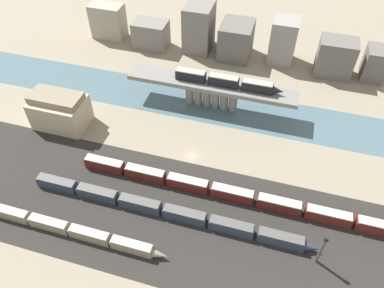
% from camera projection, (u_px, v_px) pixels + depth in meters
% --- Properties ---
extents(ground_plane, '(400.00, 400.00, 0.00)m').
position_uv_depth(ground_plane, '(191.00, 156.00, 124.32)').
color(ground_plane, gray).
extents(railbed_yard, '(280.00, 42.00, 0.01)m').
position_uv_depth(railbed_yard, '(167.00, 215.00, 108.29)').
color(railbed_yard, '#282623').
rests_on(railbed_yard, ground).
extents(river_water, '(320.00, 20.15, 0.01)m').
position_uv_depth(river_water, '(211.00, 105.00, 142.44)').
color(river_water, '#47606B').
rests_on(river_water, ground).
extents(bridge, '(62.40, 8.65, 10.46)m').
position_uv_depth(bridge, '(211.00, 89.00, 136.86)').
color(bridge, slate).
rests_on(bridge, ground).
extents(train_on_bridge, '(38.94, 3.15, 3.82)m').
position_uv_depth(train_on_bridge, '(227.00, 82.00, 132.49)').
color(train_on_bridge, black).
rests_on(train_on_bridge, bridge).
extents(train_yard_near, '(53.13, 2.66, 3.50)m').
position_uv_depth(train_yard_near, '(74.00, 231.00, 102.72)').
color(train_yard_near, gray).
rests_on(train_yard_near, ground).
extents(train_yard_mid, '(84.73, 3.07, 3.72)m').
position_uv_depth(train_yard_mid, '(167.00, 211.00, 107.06)').
color(train_yard_mid, '#2D384C').
rests_on(train_yard_mid, ground).
extents(train_yard_far, '(100.10, 3.03, 4.16)m').
position_uv_depth(train_yard_far, '(237.00, 195.00, 110.69)').
color(train_yard_far, '#5B1E19').
rests_on(train_yard_far, ground).
extents(warehouse_building, '(18.20, 12.54, 12.95)m').
position_uv_depth(warehouse_building, '(60.00, 110.00, 131.06)').
color(warehouse_building, tan).
rests_on(warehouse_building, ground).
extents(signal_tower, '(1.00, 0.75, 11.61)m').
position_uv_depth(signal_tower, '(321.00, 250.00, 94.14)').
color(signal_tower, '#4C4C51').
rests_on(signal_tower, ground).
extents(city_block_far_left, '(14.99, 8.60, 15.61)m').
position_uv_depth(city_block_far_left, '(108.00, 21.00, 172.16)').
color(city_block_far_left, gray).
rests_on(city_block_far_left, ground).
extents(city_block_left, '(14.97, 10.25, 11.82)m').
position_uv_depth(city_block_left, '(151.00, 34.00, 167.62)').
color(city_block_left, slate).
rests_on(city_block_left, ground).
extents(city_block_center, '(11.69, 14.30, 20.45)m').
position_uv_depth(city_block_center, '(199.00, 27.00, 163.46)').
color(city_block_center, slate).
rests_on(city_block_center, ground).
extents(city_block_right, '(13.40, 15.45, 15.06)m').
position_uv_depth(city_block_right, '(236.00, 40.00, 161.09)').
color(city_block_right, '#605B56').
rests_on(city_block_right, ground).
extents(city_block_far_right, '(10.51, 10.90, 19.07)m').
position_uv_depth(city_block_far_right, '(283.00, 41.00, 156.79)').
color(city_block_far_right, gray).
rests_on(city_block_far_right, ground).
extents(city_block_tall, '(14.66, 10.48, 15.42)m').
position_uv_depth(city_block_tall, '(335.00, 58.00, 151.37)').
color(city_block_tall, '#605B56').
rests_on(city_block_tall, ground).
extents(city_block_low, '(8.60, 10.74, 13.03)m').
position_uv_depth(city_block_low, '(375.00, 63.00, 150.55)').
color(city_block_low, '#605B56').
rests_on(city_block_low, ground).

